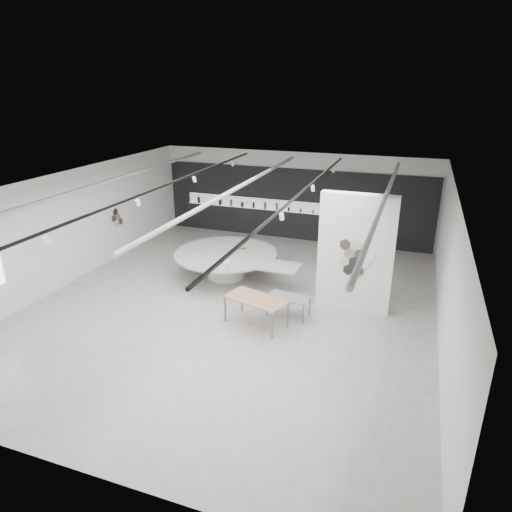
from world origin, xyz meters
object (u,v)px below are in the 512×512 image
(sample_table_stone, at_px, (288,298))
(partition_column, at_px, (356,254))
(display_island, at_px, (228,261))
(sample_table_wood, at_px, (256,300))
(kitchen_counter, at_px, (361,240))

(sample_table_stone, bearing_deg, partition_column, 33.29)
(partition_column, bearing_deg, display_island, 168.22)
(sample_table_wood, height_order, kitchen_counter, kitchen_counter)
(partition_column, xyz_separation_m, kitchen_counter, (-0.46, 5.50, -1.38))
(display_island, bearing_deg, kitchen_counter, 49.25)
(sample_table_wood, xyz_separation_m, kitchen_counter, (1.97, 7.42, -0.34))
(sample_table_wood, bearing_deg, kitchen_counter, 75.15)
(display_island, relative_size, kitchen_counter, 3.11)
(sample_table_stone, bearing_deg, kitchen_counter, 79.43)
(kitchen_counter, bearing_deg, display_island, -128.12)
(display_island, xyz_separation_m, sample_table_stone, (2.83, -2.06, -0.03))
(partition_column, relative_size, display_island, 0.77)
(partition_column, height_order, kitchen_counter, partition_column)
(partition_column, xyz_separation_m, display_island, (-4.53, 0.94, -1.20))
(sample_table_wood, bearing_deg, display_island, 126.25)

